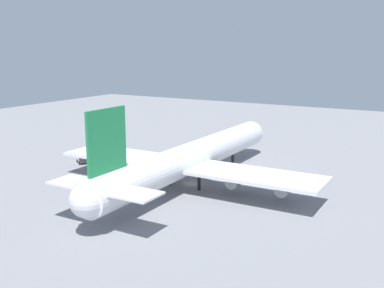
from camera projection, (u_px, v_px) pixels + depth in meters
name	position (u px, v px, depth m)	size (l,w,h in m)	color
ground_plane	(192.00, 184.00, 101.13)	(290.59, 290.59, 0.00)	gray
cargo_airplane	(191.00, 158.00, 99.63)	(72.65, 60.16, 20.12)	silver
cargo_loader	(83.00, 159.00, 118.66)	(4.12, 4.61, 2.42)	#333338
safety_cone_nose	(242.00, 152.00, 129.88)	(0.48, 0.48, 0.68)	orange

